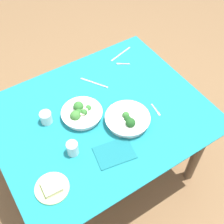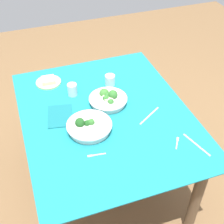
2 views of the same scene
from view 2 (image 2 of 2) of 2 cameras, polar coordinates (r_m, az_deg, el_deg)
The scene contains 12 objects.
ground_plane at distance 2.56m, azimuth -0.89°, elevation -12.73°, with size 6.00×6.00×0.00m, color brown.
dining_table at distance 2.09m, azimuth -1.07°, elevation -2.55°, with size 1.33×1.07×0.72m.
broccoli_bowl_far at distance 1.89m, azimuth -4.27°, elevation -2.71°, with size 0.28×0.28×0.10m.
broccoli_bowl_near at distance 2.09m, azimuth -0.71°, elevation 2.37°, with size 0.26×0.26×0.10m.
bread_side_plate at distance 2.34m, azimuth -11.61°, elevation 5.53°, with size 0.18×0.18×0.04m.
water_glass_center at distance 2.26m, azimuth -0.37°, elevation 5.89°, with size 0.07×0.07×0.08m, color silver.
water_glass_side at distance 2.17m, azimuth -7.29°, elevation 4.10°, with size 0.07×0.07×0.09m, color silver.
fork_by_far_bowl at distance 1.77m, azimuth -3.00°, elevation -7.90°, with size 0.02×0.11×0.00m.
fork_by_near_bowl at distance 1.87m, azimuth 11.87°, elevation -5.52°, with size 0.09×0.06×0.00m.
table_knife_left at distance 2.02m, azimuth 6.87°, elevation -0.68°, with size 0.21×0.01×0.00m, color #B7B7BC.
table_knife_right at distance 1.89m, azimuth 15.26°, elevation -5.81°, with size 0.21×0.01×0.00m, color #B7B7BC.
napkin_folded_upper at distance 2.03m, azimuth -9.48°, elevation -0.70°, with size 0.22×0.16×0.01m, color #156870.
Camera 2 is at (-1.45, 0.46, 2.05)m, focal length 49.78 mm.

